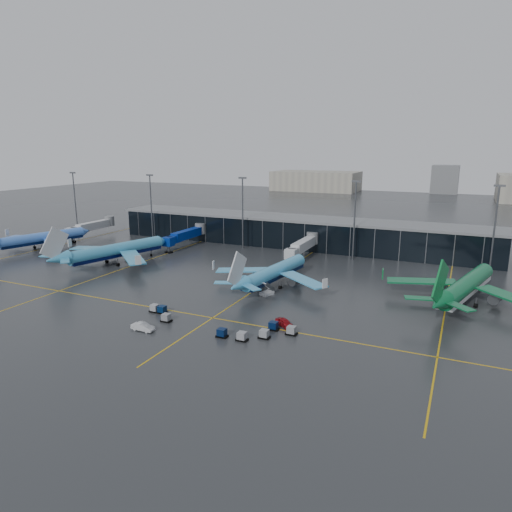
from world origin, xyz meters
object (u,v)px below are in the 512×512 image
at_px(airliner_klm_west, 42,232).
at_px(service_van_red, 285,323).
at_px(baggage_carts, 219,324).
at_px(airliner_aer_lingus, 468,275).
at_px(airliner_arkefly, 117,242).
at_px(service_van_white, 143,327).
at_px(mobile_airstair, 267,292).
at_px(airliner_klm_near, 275,264).

relative_size(airliner_klm_west, service_van_red, 8.52).
xyz_separation_m(airliner_klm_west, baggage_carts, (94.03, -38.42, -5.50)).
bearing_deg(baggage_carts, airliner_aer_lingus, 40.06).
height_order(airliner_arkefly, airliner_aer_lingus, airliner_arkefly).
bearing_deg(service_van_white, mobile_airstair, -23.20).
relative_size(airliner_arkefly, baggage_carts, 1.28).
bearing_deg(airliner_aer_lingus, service_van_red, -121.51).
distance_m(airliner_klm_near, service_van_red, 28.76).
bearing_deg(airliner_klm_west, service_van_white, -14.07).
bearing_deg(airliner_klm_west, airliner_klm_near, 11.35).
height_order(airliner_klm_west, airliner_arkefly, airliner_arkefly).
height_order(mobile_airstair, service_van_red, mobile_airstair).
bearing_deg(baggage_carts, service_van_white, -149.67).
relative_size(airliner_klm_near, airliner_aer_lingus, 0.90).
relative_size(airliner_klm_west, airliner_aer_lingus, 0.94).
bearing_deg(airliner_klm_near, service_van_red, -56.54).
distance_m(baggage_carts, mobile_airstair, 23.53).
distance_m(airliner_aer_lingus, baggage_carts, 58.95).
bearing_deg(airliner_klm_west, baggage_carts, -6.63).
relative_size(airliner_klm_west, mobile_airstair, 10.91).
xyz_separation_m(airliner_klm_west, service_van_white, (80.92, -46.09, -5.45)).
bearing_deg(airliner_aer_lingus, mobile_airstair, -147.39).
height_order(airliner_klm_west, airliner_klm_near, airliner_klm_west).
height_order(airliner_arkefly, airliner_klm_near, airliner_arkefly).
bearing_deg(baggage_carts, airliner_klm_near, 91.69).
bearing_deg(airliner_klm_near, service_van_white, -100.33).
relative_size(airliner_arkefly, service_van_red, 9.18).
bearing_deg(airliner_arkefly, service_van_white, -29.32).
bearing_deg(baggage_carts, airliner_klm_west, 157.78).
height_order(airliner_klm_west, mobile_airstair, airliner_klm_west).
bearing_deg(service_van_white, service_van_red, -60.79).
height_order(airliner_klm_west, airliner_aer_lingus, airliner_aer_lingus).
xyz_separation_m(airliner_klm_near, service_van_white, (-12.18, -39.18, -5.17)).
distance_m(service_van_red, service_van_white, 28.42).
height_order(airliner_arkefly, mobile_airstair, airliner_arkefly).
height_order(airliner_arkefly, service_van_red, airliner_arkefly).
height_order(airliner_aer_lingus, baggage_carts, airliner_aer_lingus).
bearing_deg(service_van_red, airliner_klm_west, 107.80).
relative_size(airliner_arkefly, airliner_aer_lingus, 1.01).
bearing_deg(service_van_red, mobile_airstair, 68.15).
bearing_deg(mobile_airstair, airliner_aer_lingus, 36.38).
relative_size(airliner_arkefly, mobile_airstair, 11.75).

